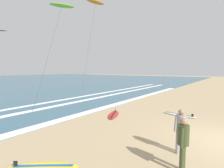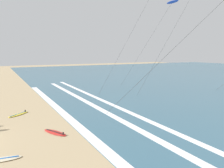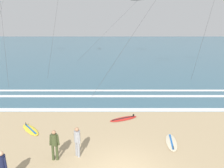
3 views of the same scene
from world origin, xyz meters
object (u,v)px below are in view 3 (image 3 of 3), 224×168
surfboard_left_pile (172,142)px  surfer_background_far (77,139)px  surfer_mid_group (2,165)px  surfboard_right_spare (124,119)px  kite_black_far_right (138,0)px  surfboard_near_water (31,130)px  surfer_right_near (55,142)px

surfboard_left_pile → surfer_background_far: bearing=-164.9°
surfer_mid_group → surfer_background_far: 3.62m
surfboard_right_spare → kite_black_far_right: size_ratio=0.17×
surfboard_left_pile → kite_black_far_right: (1.26, 33.29, 10.25)m
surfboard_near_water → kite_black_far_right: 34.67m
surfer_right_near → surfboard_right_spare: (3.66, 5.18, -0.91)m
surfer_mid_group → surfboard_left_pile: bearing=24.8°
surfer_mid_group → surfer_background_far: (2.80, 2.29, 0.00)m
surfer_mid_group → kite_black_far_right: size_ratio=0.13×
kite_black_far_right → surfer_mid_group: bearing=-104.0°
surfboard_left_pile → surfer_mid_group: bearing=-155.2°
surfboard_right_spare → kite_black_far_right: kite_black_far_right is taller
surfer_mid_group → surfboard_near_water: surfer_mid_group is taller
surfer_right_near → kite_black_far_right: 37.01m
kite_black_far_right → surfboard_near_water: bearing=-107.3°
surfer_background_far → surfboard_near_water: size_ratio=0.79×
surfer_right_near → surfboard_near_water: bearing=124.6°
surfer_background_far → kite_black_far_right: 36.48m
surfer_right_near → surfboard_left_pile: bearing=15.5°
surfboard_near_water → surfboard_left_pile: (8.57, -1.67, 0.00)m
surfboard_right_spare → surfboard_left_pile: bearing=-53.3°
surfer_right_near → surfboard_right_spare: size_ratio=0.75×
kite_black_far_right → surfer_background_far: bearing=-100.5°
surfboard_left_pile → surfer_right_near: bearing=-164.5°
surfer_right_near → surfboard_near_water: 4.22m
surfboard_left_pile → kite_black_far_right: kite_black_far_right is taller
surfer_mid_group → surfboard_left_pile: size_ratio=0.74×
surfer_mid_group → kite_black_far_right: 39.23m
surfboard_right_spare → surfer_right_near: bearing=-125.2°
surfer_mid_group → surfer_right_near: same height
surfboard_right_spare → surfboard_near_water: bearing=-163.4°
surfboard_near_water → surfboard_right_spare: bearing=16.6°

